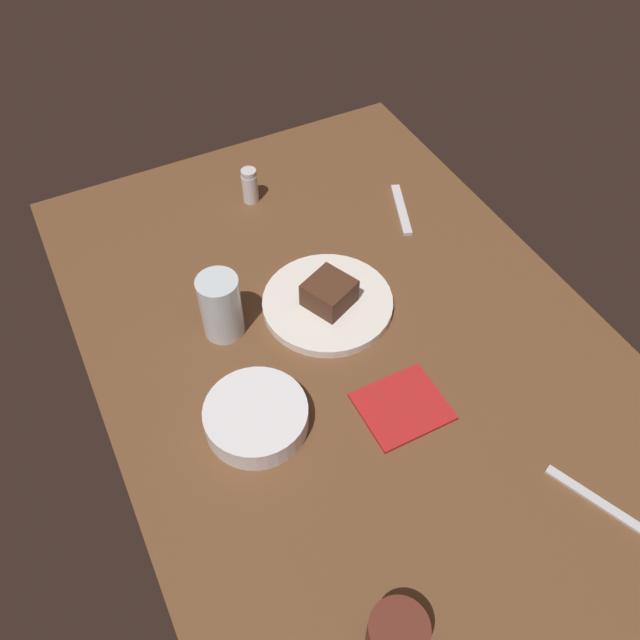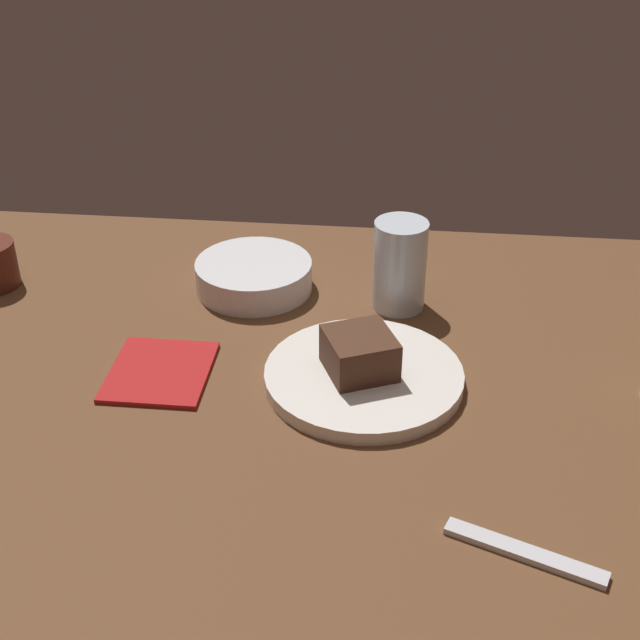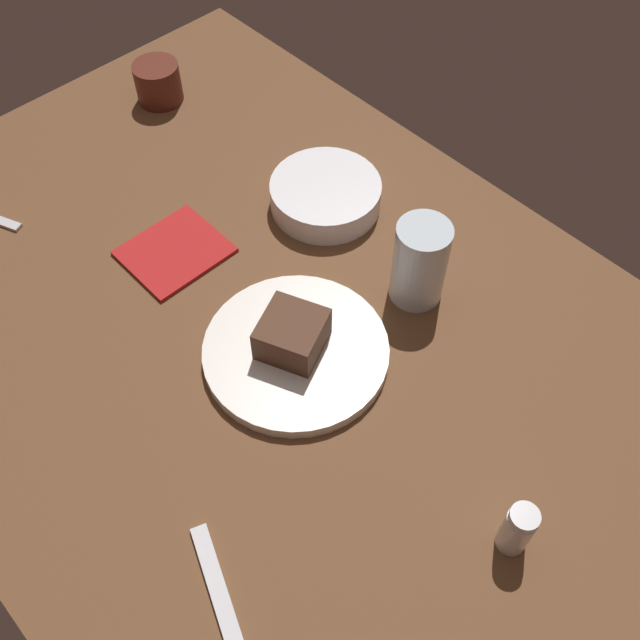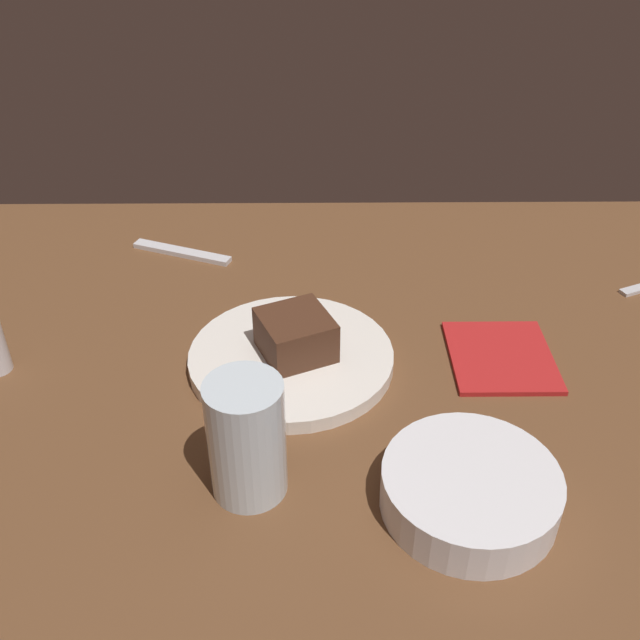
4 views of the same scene
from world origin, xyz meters
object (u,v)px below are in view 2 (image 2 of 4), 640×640
(dessert_spoon, at_px, (525,553))
(folded_napkin, at_px, (160,372))
(dessert_plate, at_px, (364,375))
(water_glass, at_px, (400,265))
(side_bowl, at_px, (254,275))
(chocolate_cake_slice, at_px, (360,353))

(dessert_spoon, height_order, folded_napkin, dessert_spoon)
(dessert_plate, bearing_deg, water_glass, 79.23)
(water_glass, distance_m, folded_napkin, 0.34)
(dessert_plate, xyz_separation_m, side_bowl, (-0.17, 0.21, 0.01))
(chocolate_cake_slice, relative_size, water_glass, 0.62)
(chocolate_cake_slice, height_order, water_glass, water_glass)
(dessert_plate, height_order, chocolate_cake_slice, chocolate_cake_slice)
(water_glass, bearing_deg, chocolate_cake_slice, -102.23)
(dessert_plate, relative_size, folded_napkin, 1.75)
(chocolate_cake_slice, height_order, side_bowl, chocolate_cake_slice)
(chocolate_cake_slice, distance_m, side_bowl, 0.26)
(dessert_plate, relative_size, side_bowl, 1.45)
(water_glass, bearing_deg, dessert_spoon, -73.67)
(chocolate_cake_slice, distance_m, water_glass, 0.19)
(side_bowl, xyz_separation_m, folded_napkin, (-0.08, -0.22, -0.02))
(dessert_plate, bearing_deg, folded_napkin, -177.47)
(dessert_plate, bearing_deg, dessert_spoon, -57.73)
(dessert_plate, height_order, dessert_spoon, dessert_plate)
(side_bowl, relative_size, dessert_spoon, 1.07)
(folded_napkin, bearing_deg, dessert_plate, 2.53)
(dessert_spoon, bearing_deg, dessert_plate, -36.31)
(dessert_spoon, distance_m, folded_napkin, 0.47)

